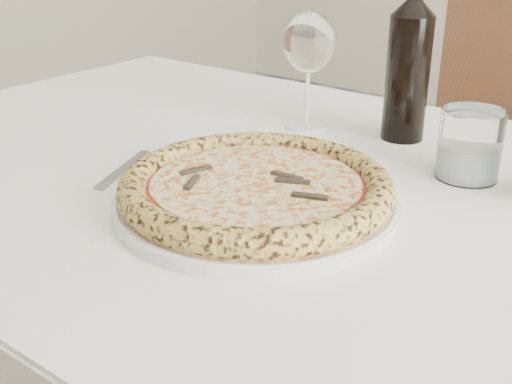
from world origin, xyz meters
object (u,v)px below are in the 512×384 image
chair_far (491,163)px  dining_table (304,244)px  pizza (256,187)px  wine_bottle (408,65)px  tumbler (469,149)px  wine_glass (309,45)px  plate (256,201)px

chair_far → dining_table: bearing=-87.8°
pizza → wine_bottle: bearing=87.6°
chair_far → tumbler: bearing=-74.7°
chair_far → wine_glass: bearing=-99.1°
dining_table → tumbler: (0.15, 0.14, 0.13)m
chair_far → wine_glass: wine_glass is taller
wine_glass → wine_bottle: size_ratio=0.70×
pizza → tumbler: bearing=58.2°
plate → tumbler: bearing=58.2°
chair_far → pizza: bearing=-88.1°
tumbler → wine_bottle: wine_bottle is taller
dining_table → chair_far: 0.82m
plate → chair_far: bearing=91.9°
dining_table → wine_glass: bearing=124.9°
dining_table → plate: (-0.00, -0.10, 0.10)m
dining_table → chair_far: bearing=92.2°
pizza → wine_glass: size_ratio=1.74×
wine_glass → wine_bottle: wine_bottle is taller
wine_bottle → dining_table: bearing=-93.4°
dining_table → wine_glass: (-0.13, 0.19, 0.22)m
dining_table → tumbler: bearing=43.5°
wine_glass → wine_bottle: 0.15m
pizza → chair_far: bearing=91.9°
dining_table → wine_glass: wine_glass is taller
plate → wine_glass: (-0.13, 0.29, 0.12)m
plate → wine_glass: wine_glass is taller
plate → wine_glass: 0.34m
chair_far → pizza: (0.03, -0.91, 0.25)m
plate → wine_bottle: bearing=87.6°
chair_far → plate: bearing=-88.1°
dining_table → tumbler: size_ratio=16.34×
wine_glass → tumbler: (0.28, -0.04, -0.09)m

